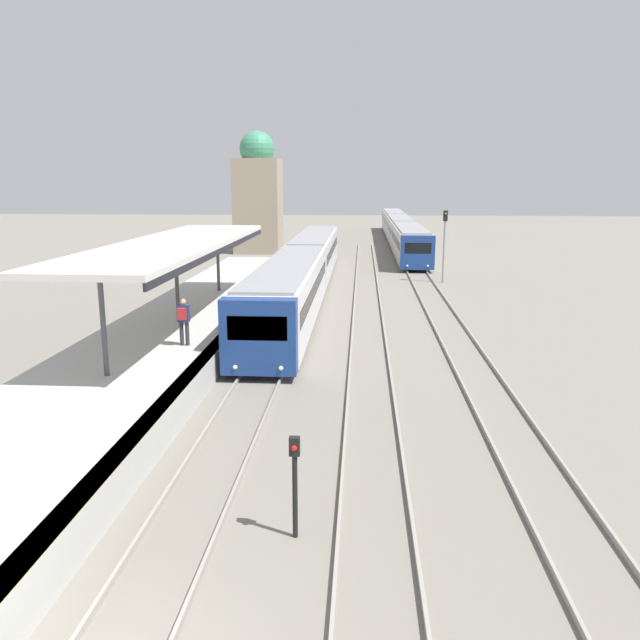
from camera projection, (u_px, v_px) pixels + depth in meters
The scene contains 7 objects.
platform_canopy at pixel (176, 244), 25.06m from camera, with size 4.00×18.51×3.30m.
person_on_platform at pixel (183, 318), 21.71m from camera, with size 0.40×0.40×1.66m.
train_near at pixel (304, 267), 36.95m from camera, with size 2.59×33.69×2.96m.
train_far at pixel (400, 229), 67.73m from camera, with size 2.53×45.46×2.88m.
signal_post_near at pixel (295, 476), 11.64m from camera, with size 0.20×0.21×2.04m.
signal_mast_far at pixel (445, 237), 41.21m from camera, with size 0.28×0.29×4.78m.
distant_domed_building at pixel (258, 196), 58.68m from camera, with size 4.21×4.21×11.22m.
Camera 1 is at (3.40, -6.96, 6.63)m, focal length 35.00 mm.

